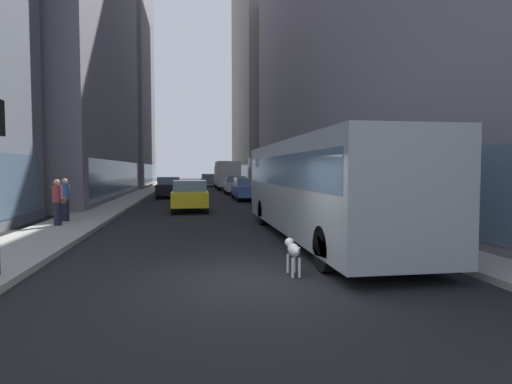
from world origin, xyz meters
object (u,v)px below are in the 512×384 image
object	(u,v)px
transit_bus	(318,183)
dalmatian_dog	(293,250)
car_white_van	(235,185)
car_blue_hatchback	(246,189)
car_black_suv	(169,187)
box_truck	(227,174)
pedestrian_in_coat	(65,199)
pedestrian_with_handbag	(58,202)
car_yellow_taxi	(190,196)
car_grey_wagon	(208,180)

from	to	relation	value
transit_bus	dalmatian_dog	size ratio (longest dim) A/B	11.98
car_white_van	car_blue_hatchback	world-z (taller)	same
car_black_suv	box_truck	world-z (taller)	box_truck
pedestrian_in_coat	transit_bus	bearing A→B (deg)	-28.51
car_black_suv	pedestrian_with_handbag	world-z (taller)	pedestrian_with_handbag
pedestrian_with_handbag	car_yellow_taxi	bearing A→B (deg)	51.39
transit_bus	pedestrian_in_coat	distance (m)	10.15
transit_bus	car_grey_wagon	size ratio (longest dim) A/B	2.53
car_blue_hatchback	car_grey_wagon	xyz separation A→B (m)	(-1.60, 24.90, 0.00)
car_yellow_taxi	box_truck	bearing A→B (deg)	80.25
car_white_van	car_grey_wagon	size ratio (longest dim) A/B	0.93
car_yellow_taxi	pedestrian_with_handbag	distance (m)	7.69
car_white_van	car_grey_wagon	distance (m)	17.63
car_white_van	car_blue_hatchback	bearing A→B (deg)	-90.00
car_white_van	car_yellow_taxi	xyz separation A→B (m)	(-4.00, -14.61, -0.00)
car_yellow_taxi	pedestrian_with_handbag	xyz separation A→B (m)	(-4.80, -6.01, 0.19)
car_yellow_taxi	box_truck	world-z (taller)	box_truck
transit_bus	car_white_van	xyz separation A→B (m)	(0.00, 24.16, -0.96)
car_blue_hatchback	box_truck	world-z (taller)	box_truck
transit_bus	car_yellow_taxi	world-z (taller)	transit_bus
box_truck	dalmatian_dog	size ratio (longest dim) A/B	7.79
car_yellow_taxi	dalmatian_dog	bearing A→B (deg)	-81.23
car_blue_hatchback	dalmatian_dog	bearing A→B (deg)	-95.09
transit_bus	car_grey_wagon	bearing A→B (deg)	92.20
dalmatian_dog	car_white_van	bearing A→B (deg)	86.22
car_grey_wagon	box_truck	distance (m)	9.06
car_black_suv	pedestrian_with_handbag	bearing A→B (deg)	-100.73
car_blue_hatchback	pedestrian_with_handbag	distance (m)	15.92
pedestrian_with_handbag	box_truck	bearing A→B (deg)	73.28
car_black_suv	pedestrian_in_coat	xyz separation A→B (m)	(-3.29, -15.58, 0.19)
car_grey_wagon	pedestrian_with_handbag	world-z (taller)	pedestrian_with_handbag
car_white_van	car_black_suv	bearing A→B (deg)	-146.23
dalmatian_dog	transit_bus	bearing A→B (deg)	66.15
pedestrian_with_handbag	car_blue_hatchback	bearing A→B (deg)	56.46
car_white_van	pedestrian_with_handbag	bearing A→B (deg)	-113.10
car_blue_hatchback	pedestrian_in_coat	distance (m)	14.92
car_grey_wagon	pedestrian_in_coat	xyz separation A→B (m)	(-7.29, -36.88, 0.19)
car_white_van	box_truck	bearing A→B (deg)	90.00
transit_bus	box_truck	size ratio (longest dim) A/B	1.54
car_blue_hatchback	transit_bus	bearing A→B (deg)	-90.00
car_black_suv	car_grey_wagon	world-z (taller)	same
car_yellow_taxi	pedestrian_in_coat	distance (m)	6.80
car_white_van	car_grey_wagon	xyz separation A→B (m)	(-1.60, 17.55, 0.00)
car_black_suv	box_truck	bearing A→B (deg)	65.73
car_black_suv	box_truck	xyz separation A→B (m)	(5.60, 12.42, 0.84)
box_truck	car_black_suv	bearing A→B (deg)	-114.27
car_yellow_taxi	dalmatian_dog	xyz separation A→B (m)	(2.13, -13.78, -0.31)
car_white_van	dalmatian_dog	size ratio (longest dim) A/B	4.40
car_blue_hatchback	car_grey_wagon	world-z (taller)	same
dalmatian_dog	pedestrian_in_coat	bearing A→B (deg)	127.73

